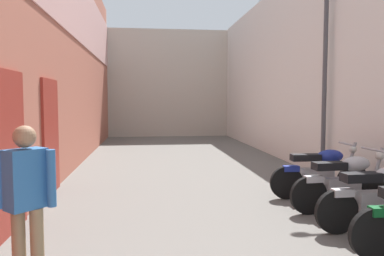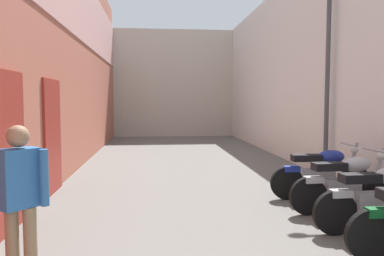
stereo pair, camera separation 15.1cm
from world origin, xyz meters
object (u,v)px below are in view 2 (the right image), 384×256
motorcycle_fifth (379,196)px  pedestrian_mid_alley (20,197)px  street_lamp (324,51)px  motorcycle_sixth (346,182)px  motorcycle_seventh (322,172)px

motorcycle_fifth → pedestrian_mid_alley: (-4.24, -1.22, 0.42)m
motorcycle_fifth → street_lamp: bearing=78.0°
motorcycle_fifth → motorcycle_sixth: (-0.00, 0.90, 0.00)m
pedestrian_mid_alley → motorcycle_fifth: bearing=16.1°
motorcycle_fifth → motorcycle_seventh: (-0.00, 1.77, 0.00)m
motorcycle_fifth → pedestrian_mid_alley: pedestrian_mid_alley is taller
motorcycle_fifth → street_lamp: 4.13m
street_lamp → motorcycle_seventh: bearing=-114.6°
motorcycle_fifth → street_lamp: size_ratio=0.37×
motorcycle_fifth → motorcycle_sixth: bearing=90.0°
street_lamp → motorcycle_sixth: bearing=-106.3°
motorcycle_sixth → motorcycle_seventh: bearing=90.0°
motorcycle_seventh → street_lamp: bearing=65.4°
motorcycle_seventh → motorcycle_fifth: bearing=-90.0°
motorcycle_fifth → pedestrian_mid_alley: 4.43m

